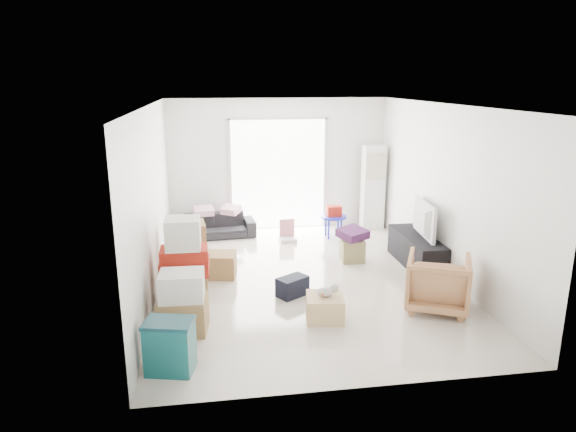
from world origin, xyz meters
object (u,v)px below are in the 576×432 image
at_px(storage_bins, 170,346).
at_px(kids_table, 334,215).
at_px(armchair, 438,280).
at_px(ac_tower, 373,187).
at_px(ottoman, 352,250).
at_px(tv_console, 416,251).
at_px(wood_crate, 325,307).
at_px(television, 418,232).
at_px(sofa, 215,222).

xyz_separation_m(storage_bins, kids_table, (2.89, 4.50, 0.16)).
relative_size(armchair, storage_bins, 1.42).
bearing_deg(armchair, ac_tower, -69.42).
bearing_deg(storage_bins, ottoman, 47.07).
height_order(tv_console, ottoman, tv_console).
bearing_deg(wood_crate, tv_console, 41.49).
bearing_deg(tv_console, armchair, -103.10).
bearing_deg(tv_console, ac_tower, 91.24).
relative_size(television, kids_table, 1.61).
distance_m(ottoman, kids_table, 1.42).
bearing_deg(ottoman, sofa, 142.58).
xyz_separation_m(ac_tower, tv_console, (0.05, -2.31, -0.62)).
bearing_deg(tv_console, ottoman, 159.71).
xyz_separation_m(television, armchair, (-0.39, -1.67, -0.16)).
distance_m(sofa, storage_bins, 4.91).
relative_size(television, armchair, 1.23).
distance_m(television, wood_crate, 2.67).
relative_size(ac_tower, armchair, 2.09).
xyz_separation_m(armchair, wood_crate, (-1.59, -0.08, -0.26)).
distance_m(tv_console, wood_crate, 2.64).
distance_m(armchair, kids_table, 3.50).
distance_m(ac_tower, ottoman, 2.26).
height_order(ac_tower, television, ac_tower).
xyz_separation_m(tv_console, sofa, (-3.34, 2.16, 0.05)).
distance_m(storage_bins, kids_table, 5.35).
bearing_deg(wood_crate, kids_table, 74.66).
bearing_deg(kids_table, armchair, -79.77).
xyz_separation_m(ac_tower, sofa, (-3.29, -0.15, -0.57)).
xyz_separation_m(tv_console, television, (0.00, 0.00, 0.33)).
height_order(television, sofa, television).
relative_size(armchair, ottoman, 2.16).
bearing_deg(ac_tower, sofa, -177.39).
bearing_deg(tv_console, storage_bins, -145.07).
relative_size(television, sofa, 0.65).
distance_m(sofa, kids_table, 2.37).
bearing_deg(tv_console, television, 0.00).
distance_m(tv_console, storage_bins, 4.76).
distance_m(television, kids_table, 2.04).
bearing_deg(wood_crate, ac_tower, 64.57).
height_order(armchair, storage_bins, armchair).
xyz_separation_m(armchair, ottoman, (-0.63, 2.05, -0.22)).
height_order(television, wood_crate, television).
xyz_separation_m(sofa, wood_crate, (1.36, -3.90, -0.15)).
xyz_separation_m(sofa, storage_bins, (-0.56, -4.88, -0.01)).
height_order(tv_console, armchair, armchair).
bearing_deg(sofa, tv_console, -37.81).
distance_m(armchair, ottoman, 2.15).
bearing_deg(wood_crate, ottoman, 65.66).
distance_m(sofa, ottoman, 2.93).
bearing_deg(kids_table, television, -60.30).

